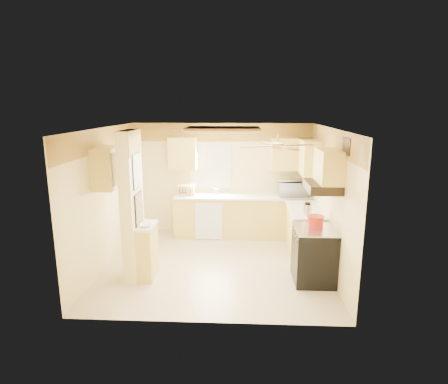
# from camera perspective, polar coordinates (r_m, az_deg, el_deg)

# --- Properties ---
(floor) EXTENTS (4.00, 4.00, 0.00)m
(floor) POSITION_cam_1_polar(r_m,az_deg,el_deg) (7.06, -1.21, -11.01)
(floor) COLOR beige
(floor) RESTS_ON ground
(ceiling) EXTENTS (4.00, 4.00, 0.00)m
(ceiling) POSITION_cam_1_polar(r_m,az_deg,el_deg) (6.46, -1.32, 9.69)
(ceiling) COLOR white
(ceiling) RESTS_ON wall_back
(wall_back) EXTENTS (4.00, 0.00, 4.00)m
(wall_back) POSITION_cam_1_polar(r_m,az_deg,el_deg) (8.50, -0.36, 2.00)
(wall_back) COLOR #F3DC94
(wall_back) RESTS_ON floor
(wall_front) EXTENTS (4.00, 0.00, 4.00)m
(wall_front) POSITION_cam_1_polar(r_m,az_deg,el_deg) (4.84, -2.85, -6.63)
(wall_front) COLOR #F3DC94
(wall_front) RESTS_ON floor
(wall_left) EXTENTS (0.00, 3.80, 3.80)m
(wall_left) POSITION_cam_1_polar(r_m,az_deg,el_deg) (7.08, -17.64, -0.88)
(wall_left) COLOR #F3DC94
(wall_left) RESTS_ON floor
(wall_right) EXTENTS (0.00, 3.80, 3.80)m
(wall_right) POSITION_cam_1_polar(r_m,az_deg,el_deg) (6.81, 15.78, -1.28)
(wall_right) COLOR #F3DC94
(wall_right) RESTS_ON floor
(wallpaper_border) EXTENTS (4.00, 0.02, 0.40)m
(wallpaper_border) POSITION_cam_1_polar(r_m,az_deg,el_deg) (8.34, -0.38, 9.07)
(wallpaper_border) COLOR gold
(wallpaper_border) RESTS_ON wall_back
(partition_column) EXTENTS (0.20, 0.70, 2.50)m
(partition_column) POSITION_cam_1_polar(r_m,az_deg,el_deg) (6.37, -13.84, -2.16)
(partition_column) COLOR #F3DC94
(partition_column) RESTS_ON floor
(partition_ledge) EXTENTS (0.25, 0.55, 0.90)m
(partition_ledge) POSITION_cam_1_polar(r_m,az_deg,el_deg) (6.56, -11.59, -8.96)
(partition_ledge) COLOR #F0CC5E
(partition_ledge) RESTS_ON floor
(ledge_top) EXTENTS (0.28, 0.58, 0.04)m
(ledge_top) POSITION_cam_1_polar(r_m,az_deg,el_deg) (6.40, -11.78, -5.05)
(ledge_top) COLOR white
(ledge_top) RESTS_ON partition_ledge
(lower_cabinets_back) EXTENTS (3.00, 0.60, 0.90)m
(lower_cabinets_back) POSITION_cam_1_polar(r_m,az_deg,el_deg) (8.39, 2.95, -3.79)
(lower_cabinets_back) COLOR #F0CC5E
(lower_cabinets_back) RESTS_ON floor
(lower_cabinets_right) EXTENTS (0.60, 1.40, 0.90)m
(lower_cabinets_right) POSITION_cam_1_polar(r_m,az_deg,el_deg) (7.54, 12.17, -6.04)
(lower_cabinets_right) COLOR #F0CC5E
(lower_cabinets_right) RESTS_ON floor
(countertop_back) EXTENTS (3.04, 0.64, 0.04)m
(countertop_back) POSITION_cam_1_polar(r_m,az_deg,el_deg) (8.26, 2.99, -0.69)
(countertop_back) COLOR white
(countertop_back) RESTS_ON lower_cabinets_back
(countertop_right) EXTENTS (0.64, 1.44, 0.04)m
(countertop_right) POSITION_cam_1_polar(r_m,az_deg,el_deg) (7.40, 12.27, -2.60)
(countertop_right) COLOR white
(countertop_right) RESTS_ON lower_cabinets_right
(dishwasher_panel) EXTENTS (0.58, 0.02, 0.80)m
(dishwasher_panel) POSITION_cam_1_polar(r_m,az_deg,el_deg) (8.13, -2.36, -4.49)
(dishwasher_panel) COLOR white
(dishwasher_panel) RESTS_ON lower_cabinets_back
(window) EXTENTS (0.92, 0.02, 1.02)m
(window) POSITION_cam_1_polar(r_m,az_deg,el_deg) (8.45, -2.07, 4.00)
(window) COLOR white
(window) RESTS_ON wall_back
(upper_cab_back_left) EXTENTS (0.60, 0.35, 0.70)m
(upper_cab_back_left) POSITION_cam_1_polar(r_m,az_deg,el_deg) (8.33, -6.32, 5.87)
(upper_cab_back_left) COLOR #F0CC5E
(upper_cab_back_left) RESTS_ON wall_back
(upper_cab_back_right) EXTENTS (0.90, 0.35, 0.70)m
(upper_cab_back_right) POSITION_cam_1_polar(r_m,az_deg,el_deg) (8.29, 10.37, 5.71)
(upper_cab_back_right) COLOR #F0CC5E
(upper_cab_back_right) RESTS_ON wall_back
(upper_cab_right) EXTENTS (0.35, 1.00, 0.70)m
(upper_cab_right) POSITION_cam_1_polar(r_m,az_deg,el_deg) (7.87, 12.81, 5.22)
(upper_cab_right) COLOR #F0CC5E
(upper_cab_right) RESTS_ON wall_right
(upper_cab_left_wall) EXTENTS (0.35, 0.75, 0.70)m
(upper_cab_left_wall) POSITION_cam_1_polar(r_m,az_deg,el_deg) (6.67, -17.32, 3.59)
(upper_cab_left_wall) COLOR #F0CC5E
(upper_cab_left_wall) RESTS_ON wall_left
(upper_cab_over_stove) EXTENTS (0.35, 0.76, 0.52)m
(upper_cab_over_stove) POSITION_cam_1_polar(r_m,az_deg,el_deg) (6.11, 15.70, 3.82)
(upper_cab_over_stove) COLOR #F0CC5E
(upper_cab_over_stove) RESTS_ON wall_right
(stove) EXTENTS (0.68, 0.77, 0.92)m
(stove) POSITION_cam_1_polar(r_m,az_deg,el_deg) (6.47, 13.53, -9.27)
(stove) COLOR black
(stove) RESTS_ON floor
(range_hood) EXTENTS (0.50, 0.76, 0.14)m
(range_hood) POSITION_cam_1_polar(r_m,az_deg,el_deg) (6.15, 14.74, 0.81)
(range_hood) COLOR black
(range_hood) RESTS_ON upper_cab_over_stove
(poster_menu) EXTENTS (0.02, 0.42, 0.57)m
(poster_menu) POSITION_cam_1_polar(r_m,az_deg,el_deg) (6.21, -13.15, 3.17)
(poster_menu) COLOR black
(poster_menu) RESTS_ON partition_column
(poster_nashville) EXTENTS (0.02, 0.42, 0.57)m
(poster_nashville) POSITION_cam_1_polar(r_m,az_deg,el_deg) (6.35, -12.85, -2.61)
(poster_nashville) COLOR black
(poster_nashville) RESTS_ON partition_column
(ceiling_light_panel) EXTENTS (1.35, 0.95, 0.06)m
(ceiling_light_panel) POSITION_cam_1_polar(r_m,az_deg,el_deg) (6.95, -0.18, 9.56)
(ceiling_light_panel) COLOR brown
(ceiling_light_panel) RESTS_ON ceiling
(ceiling_fan) EXTENTS (1.15, 1.15, 0.26)m
(ceiling_fan) POSITION_cam_1_polar(r_m,az_deg,el_deg) (5.79, 8.19, 7.05)
(ceiling_fan) COLOR gold
(ceiling_fan) RESTS_ON ceiling
(vent_grate) EXTENTS (0.02, 0.40, 0.25)m
(vent_grate) POSITION_cam_1_polar(r_m,az_deg,el_deg) (5.77, 18.19, 6.65)
(vent_grate) COLOR black
(vent_grate) RESTS_ON wall_right
(microwave) EXTENTS (0.61, 0.43, 0.33)m
(microwave) POSITION_cam_1_polar(r_m,az_deg,el_deg) (8.31, 10.46, 0.49)
(microwave) COLOR white
(microwave) RESTS_ON countertop_back
(bowl) EXTENTS (0.24, 0.24, 0.05)m
(bowl) POSITION_cam_1_polar(r_m,az_deg,el_deg) (6.27, -11.81, -5.02)
(bowl) COLOR white
(bowl) RESTS_ON ledge_top
(dutch_oven) EXTENTS (0.28, 0.28, 0.19)m
(dutch_oven) POSITION_cam_1_polar(r_m,az_deg,el_deg) (6.39, 13.75, -4.34)
(dutch_oven) COLOR #B42417
(dutch_oven) RESTS_ON stove
(kettle) EXTENTS (0.15, 0.15, 0.24)m
(kettle) POSITION_cam_1_polar(r_m,az_deg,el_deg) (6.92, 12.60, -2.60)
(kettle) COLOR silver
(kettle) RESTS_ON countertop_right
(dish_rack) EXTENTS (0.41, 0.32, 0.22)m
(dish_rack) POSITION_cam_1_polar(r_m,az_deg,el_deg) (8.36, -5.75, 0.13)
(dish_rack) COLOR #DEB780
(dish_rack) RESTS_ON countertop_back
(utensil_crock) EXTENTS (0.10, 0.10, 0.20)m
(utensil_crock) POSITION_cam_1_polar(r_m,az_deg,el_deg) (8.40, -1.19, 0.15)
(utensil_crock) COLOR white
(utensil_crock) RESTS_ON countertop_back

